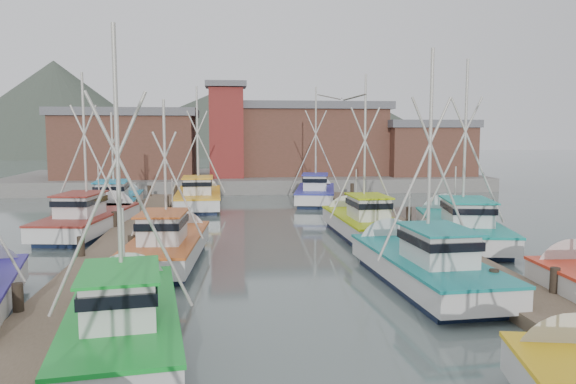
{
  "coord_description": "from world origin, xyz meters",
  "views": [
    {
      "loc": [
        -2.2,
        -18.03,
        5.45
      ],
      "look_at": [
        0.72,
        7.67,
        2.6
      ],
      "focal_mm": 35.0,
      "sensor_mm": 36.0,
      "label": 1
    }
  ],
  "objects": [
    {
      "name": "ground",
      "position": [
        0.0,
        0.0,
        0.0
      ],
      "size": [
        260.0,
        260.0,
        0.0
      ],
      "primitive_type": "plane",
      "color": "#4A5955",
      "rests_on": "ground"
    },
    {
      "name": "dock_left",
      "position": [
        -7.0,
        4.04,
        0.21
      ],
      "size": [
        2.3,
        46.0,
        1.5
      ],
      "color": "brown",
      "rests_on": "ground"
    },
    {
      "name": "dock_right",
      "position": [
        7.0,
        4.04,
        0.21
      ],
      "size": [
        2.3,
        46.0,
        1.5
      ],
      "color": "brown",
      "rests_on": "ground"
    },
    {
      "name": "quay",
      "position": [
        0.0,
        37.0,
        0.6
      ],
      "size": [
        44.0,
        16.0,
        1.2
      ],
      "primitive_type": "cube",
      "color": "gray",
      "rests_on": "ground"
    },
    {
      "name": "shed_left",
      "position": [
        -11.0,
        35.0,
        4.34
      ],
      "size": [
        12.72,
        8.48,
        6.2
      ],
      "color": "brown",
      "rests_on": "quay"
    },
    {
      "name": "shed_center",
      "position": [
        6.0,
        37.0,
        4.69
      ],
      "size": [
        14.84,
        9.54,
        6.9
      ],
      "color": "brown",
      "rests_on": "quay"
    },
    {
      "name": "shed_right",
      "position": [
        17.0,
        34.0,
        3.84
      ],
      "size": [
        8.48,
        6.36,
        5.2
      ],
      "color": "brown",
      "rests_on": "quay"
    },
    {
      "name": "lookout_tower",
      "position": [
        -2.0,
        33.0,
        5.55
      ],
      "size": [
        3.6,
        3.6,
        8.5
      ],
      "color": "maroon",
      "rests_on": "quay"
    },
    {
      "name": "distant_hills",
      "position": [
        -12.76,
        122.59,
        0.0
      ],
      "size": [
        175.0,
        140.0,
        42.0
      ],
      "color": "#3E473B",
      "rests_on": "ground"
    },
    {
      "name": "boat_4",
      "position": [
        -4.81,
        -3.7,
        0.68
      ],
      "size": [
        3.59,
        8.62,
        8.6
      ],
      "rotation": [
        0.0,
        0.0,
        0.13
      ],
      "color": "#101A35",
      "rests_on": "ground"
    },
    {
      "name": "boat_5",
      "position": [
        4.67,
        0.99,
        0.68
      ],
      "size": [
        3.6,
        9.17,
        8.94
      ],
      "rotation": [
        0.0,
        0.0,
        0.06
      ],
      "color": "#101A35",
      "rests_on": "ground"
    },
    {
      "name": "boat_8",
      "position": [
        -4.52,
        5.45,
        0.68
      ],
      "size": [
        3.2,
        8.55,
        7.33
      ],
      "rotation": [
        0.0,
        0.0,
        -0.08
      ],
      "color": "#101A35",
      "rests_on": "ground"
    },
    {
      "name": "boat_9",
      "position": [
        4.77,
        10.13,
        0.68
      ],
      "size": [
        3.54,
        8.49,
        8.88
      ],
      "rotation": [
        0.0,
        0.0,
        0.03
      ],
      "color": "#101A35",
      "rests_on": "ground"
    },
    {
      "name": "boat_10",
      "position": [
        -9.3,
        12.86,
        0.68
      ],
      "size": [
        4.19,
        9.55,
        9.21
      ],
      "rotation": [
        0.0,
        0.0,
        -0.15
      ],
      "color": "#101A35",
      "rests_on": "ground"
    },
    {
      "name": "boat_11",
      "position": [
        9.31,
        8.3,
        0.68
      ],
      "size": [
        4.73,
        10.0,
        9.65
      ],
      "rotation": [
        0.0,
        0.0,
        -0.19
      ],
      "color": "#101A35",
      "rests_on": "ground"
    },
    {
      "name": "boat_12",
      "position": [
        -4.06,
        22.48,
        0.68
      ],
      "size": [
        3.81,
        9.73,
        9.36
      ],
      "rotation": [
        0.0,
        0.0,
        0.01
      ],
      "color": "#101A35",
      "rests_on": "ground"
    },
    {
      "name": "boat_13",
      "position": [
        4.69,
        23.95,
        0.68
      ],
      "size": [
        4.27,
        9.12,
        9.36
      ],
      "rotation": [
        0.0,
        0.0,
        -0.19
      ],
      "color": "#101A35",
      "rests_on": "ground"
    },
    {
      "name": "boat_14",
      "position": [
        -9.4,
        19.9,
        0.68
      ],
      "size": [
        3.38,
        9.47,
        7.4
      ],
      "rotation": [
        0.0,
        0.0,
        0.05
      ],
      "color": "#101A35",
      "rests_on": "ground"
    },
    {
      "name": "gull_far",
      "position": [
        1.4,
        -0.94,
        6.43
      ],
      "size": [
        1.47,
        0.64,
        0.24
      ],
      "rotation": [
        0.0,
        0.0,
        -0.67
      ],
      "color": "slate",
      "rests_on": "ground"
    }
  ]
}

